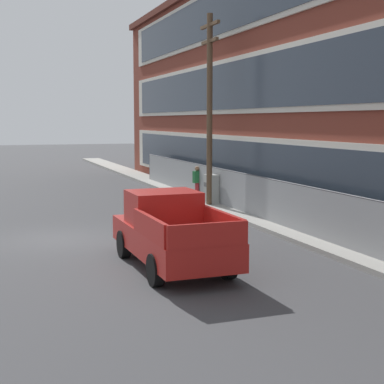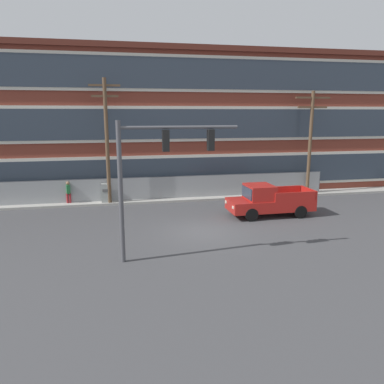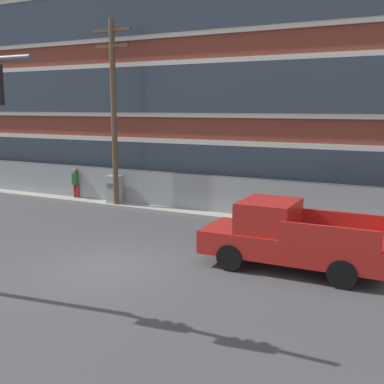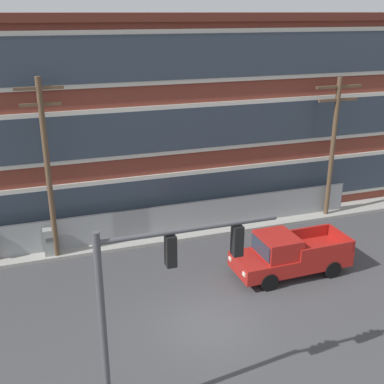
# 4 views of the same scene
# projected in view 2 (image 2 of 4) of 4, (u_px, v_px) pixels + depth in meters

# --- Properties ---
(ground_plane) EXTENTS (160.00, 160.00, 0.00)m
(ground_plane) POSITION_uv_depth(u_px,v_px,m) (203.00, 232.00, 20.45)
(ground_plane) COLOR #424244
(sidewalk_building_side) EXTENTS (80.00, 1.68, 0.16)m
(sidewalk_building_side) POSITION_uv_depth(u_px,v_px,m) (179.00, 199.00, 28.04)
(sidewalk_building_side) COLOR #9E9B93
(sidewalk_building_side) RESTS_ON ground
(brick_mill_building) EXTENTS (51.62, 10.74, 11.20)m
(brick_mill_building) POSITION_uv_depth(u_px,v_px,m) (176.00, 122.00, 32.69)
(brick_mill_building) COLOR brown
(brick_mill_building) RESTS_ON ground
(chain_link_fence) EXTENTS (28.72, 0.06, 1.80)m
(chain_link_fence) POSITION_uv_depth(u_px,v_px,m) (140.00, 189.00, 27.29)
(chain_link_fence) COLOR gray
(chain_link_fence) RESTS_ON ground
(traffic_signal_mast) EXTENTS (5.16, 0.43, 6.09)m
(traffic_signal_mast) POSITION_uv_depth(u_px,v_px,m) (155.00, 163.00, 15.78)
(traffic_signal_mast) COLOR #4C4C51
(traffic_signal_mast) RESTS_ON ground
(pickup_truck_red) EXTENTS (5.41, 2.21, 2.01)m
(pickup_truck_red) POSITION_uv_depth(u_px,v_px,m) (268.00, 201.00, 23.51)
(pickup_truck_red) COLOR #AD1E19
(pickup_truck_red) RESTS_ON ground
(utility_pole_near_corner) EXTENTS (2.09, 0.26, 8.68)m
(utility_pole_near_corner) POSITION_uv_depth(u_px,v_px,m) (107.00, 137.00, 25.57)
(utility_pole_near_corner) COLOR brown
(utility_pole_near_corner) RESTS_ON ground
(utility_pole_midblock) EXTENTS (2.77, 0.26, 8.00)m
(utility_pole_midblock) POSITION_uv_depth(u_px,v_px,m) (310.00, 138.00, 28.74)
(utility_pole_midblock) COLOR brown
(utility_pole_midblock) RESTS_ON ground
(electrical_cabinet) EXTENTS (0.66, 0.53, 1.49)m
(electrical_cabinet) POSITION_uv_depth(u_px,v_px,m) (106.00, 194.00, 26.52)
(electrical_cabinet) COLOR #939993
(electrical_cabinet) RESTS_ON ground
(pedestrian_near_cabinet) EXTENTS (0.32, 0.44, 1.69)m
(pedestrian_near_cabinet) POSITION_uv_depth(u_px,v_px,m) (68.00, 192.00, 26.21)
(pedestrian_near_cabinet) COLOR maroon
(pedestrian_near_cabinet) RESTS_ON ground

